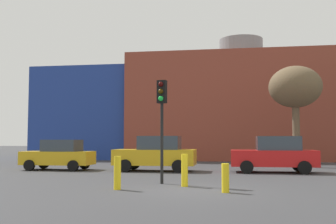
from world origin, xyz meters
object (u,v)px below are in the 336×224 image
at_px(bollard_yellow_2, 117,173).
at_px(bare_tree_1, 295,88).
at_px(parked_car_1, 156,154).
at_px(parked_car_2, 274,154).
at_px(parked_car_0, 59,155).
at_px(bollard_yellow_0, 185,170).
at_px(bollard_yellow_1, 225,178).
at_px(traffic_light_island, 162,107).

bearing_deg(bollard_yellow_2, bare_tree_1, 58.81).
height_order(parked_car_1, parked_car_2, parked_car_1).
relative_size(parked_car_0, bollard_yellow_0, 3.36).
distance_m(parked_car_1, bollard_yellow_0, 7.42).
distance_m(parked_car_2, bollard_yellow_2, 10.30).
xyz_separation_m(parked_car_2, bare_tree_1, (1.88, 4.84, 4.07)).
bearing_deg(bollard_yellow_0, bare_tree_1, 63.96).
bearing_deg(bollard_yellow_0, bollard_yellow_2, -149.49).
bearing_deg(parked_car_2, parked_car_0, 0.00).
height_order(parked_car_2, bollard_yellow_1, parked_car_2).
height_order(parked_car_0, traffic_light_island, traffic_light_island).
distance_m(parked_car_0, bollard_yellow_1, 12.72).
relative_size(traffic_light_island, bare_tree_1, 0.63).
distance_m(parked_car_1, bollard_yellow_1, 9.35).
bearing_deg(parked_car_2, bare_tree_1, -111.20).
bearing_deg(traffic_light_island, parked_car_2, 151.06).
distance_m(parked_car_1, bollard_yellow_2, 8.31).
xyz_separation_m(parked_car_0, bare_tree_1, (13.77, 4.84, 4.16)).
bearing_deg(bollard_yellow_1, parked_car_0, 138.01).
height_order(parked_car_2, traffic_light_island, traffic_light_island).
xyz_separation_m(traffic_light_island, bollard_yellow_2, (-1.17, -2.06, -2.39)).
xyz_separation_m(parked_car_1, bollard_yellow_1, (3.84, -8.51, -0.48)).
bearing_deg(bare_tree_1, parked_car_2, -111.20).
bearing_deg(bollard_yellow_2, bollard_yellow_0, 30.51).
height_order(parked_car_0, bollard_yellow_1, parked_car_0).
bearing_deg(bollard_yellow_1, parked_car_2, 74.01).
bearing_deg(parked_car_0, bollard_yellow_2, 125.00).
relative_size(parked_car_2, bollard_yellow_1, 4.69).
bearing_deg(bare_tree_1, traffic_light_island, -121.46).
distance_m(parked_car_0, traffic_light_island, 9.60).
height_order(bollard_yellow_0, bollard_yellow_1, bollard_yellow_0).
distance_m(parked_car_2, bollard_yellow_1, 8.86).
height_order(traffic_light_island, bollard_yellow_0, traffic_light_island).
relative_size(parked_car_2, bare_tree_1, 0.68).
height_order(bollard_yellow_0, bollard_yellow_2, bollard_yellow_0).
xyz_separation_m(parked_car_1, bollard_yellow_2, (0.20, -8.30, -0.38)).
xyz_separation_m(bare_tree_1, bollard_yellow_2, (-7.95, -13.14, -4.45)).
height_order(parked_car_0, bollard_yellow_2, parked_car_0).
xyz_separation_m(parked_car_0, bollard_yellow_0, (7.97, -7.03, -0.26)).
distance_m(parked_car_2, bollard_yellow_0, 8.06).
height_order(bare_tree_1, bollard_yellow_0, bare_tree_1).
height_order(parked_car_1, bollard_yellow_1, parked_car_1).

